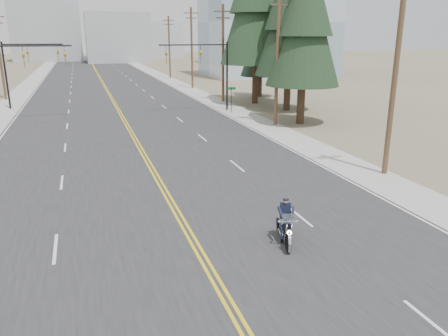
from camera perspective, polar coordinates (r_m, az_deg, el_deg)
The scene contains 23 objects.
ground_plane at distance 14.44m, azimuth -1.03°, elevation -14.68°, with size 400.00×400.00×0.00m, color #776D56.
road at distance 82.20m, azimuth -15.74°, elevation 11.00°, with size 20.00×200.00×0.01m, color #303033.
sidewalk_left at distance 82.51m, azimuth -23.85°, elevation 10.23°, with size 3.00×200.00×0.01m, color #A5A5A0.
sidewalk_right at distance 83.49m, azimuth -7.70°, elevation 11.55°, with size 3.00×200.00×0.01m, color #A5A5A0.
traffic_mast_left at distance 44.19m, azimuth -25.60°, elevation 11.89°, with size 7.10×0.26×7.00m.
traffic_mast_right at distance 45.61m, azimuth -2.08°, elevation 13.58°, with size 7.10×0.26×7.00m.
traffic_mast_far at distance 52.16m, azimuth -24.93°, elevation 12.42°, with size 6.10×0.26×7.00m.
street_sign at distance 44.55m, azimuth 0.97°, elevation 9.46°, with size 0.90×0.06×2.62m.
utility_pole_a at distance 25.54m, azimuth 21.49°, elevation 11.65°, with size 2.20×0.30×11.00m.
utility_pole_b at distance 38.34m, azimuth 7.00°, elevation 14.42°, with size 2.20×0.30×11.50m.
utility_pole_c at distance 52.33m, azimuth -0.13°, elevation 14.89°, with size 2.20×0.30×11.00m.
utility_pole_d at distance 66.76m, azimuth -4.23°, elevation 15.49°, with size 2.20×0.30×11.50m.
utility_pole_e at distance 83.36m, azimuth -7.16°, elevation 15.51°, with size 2.20×0.30×11.00m.
utility_pole_left at distance 60.47m, azimuth -27.26°, elevation 13.11°, with size 2.20×0.30×10.50m.
glass_building at distance 89.21m, azimuth 5.79°, elevation 18.38°, with size 24.00×16.00×20.00m, color #9EB5CC.
haze_bldg_b at distance 137.26m, azimuth -13.73°, elevation 16.20°, with size 18.00×14.00×14.00m, color #ADB2B7.
haze_bldg_c at distance 129.34m, azimuth 1.76°, elevation 17.52°, with size 16.00×12.00×18.00m, color #B7BCC6.
haze_bldg_d at distance 152.11m, azimuth -22.29°, elevation 17.75°, with size 20.00×15.00×26.00m, color #ADB2B7.
haze_bldg_e at distance 164.28m, azimuth -8.33°, elevation 16.18°, with size 14.00×14.00×12.00m, color #B7BCC6.
motorcyclist at distance 16.71m, azimuth 8.11°, elevation -6.96°, with size 0.93×2.18×1.70m, color black, non-canonical shape.
conifer_near at distance 39.41m, azimuth 10.61°, elevation 19.73°, with size 6.38×6.38×16.89m.
conifer_mid at distance 46.61m, azimuth 8.72°, elevation 20.28°, with size 6.83×6.83×18.22m.
conifer_far at distance 57.05m, azimuth 4.78°, elevation 16.79°, with size 4.89×4.89×13.10m.
Camera 1 is at (-3.56, -11.77, 7.56)m, focal length 35.00 mm.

